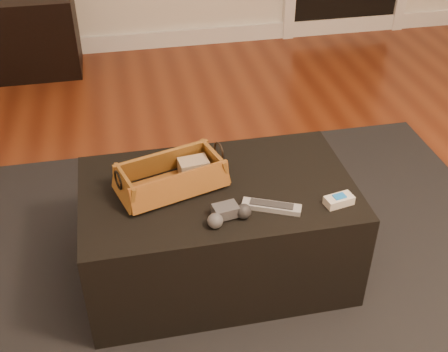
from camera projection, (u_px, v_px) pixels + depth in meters
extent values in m
cube|color=brown|center=(280.00, 338.00, 2.03)|extent=(5.00, 5.50, 0.01)
cube|color=white|center=(177.00, 38.00, 4.17)|extent=(5.00, 0.04, 0.12)
cube|color=black|center=(221.00, 279.00, 2.25)|extent=(2.60, 2.00, 0.01)
cube|color=black|center=(218.00, 230.00, 2.17)|extent=(1.00, 0.60, 0.42)
cube|color=black|center=(168.00, 186.00, 2.01)|extent=(0.21, 0.12, 0.02)
cube|color=tan|center=(194.00, 167.00, 2.07)|extent=(0.11, 0.08, 0.06)
cube|color=#986122|center=(172.00, 187.00, 2.03)|extent=(0.37, 0.25, 0.01)
cube|color=#9F6124|center=(162.00, 162.00, 2.06)|extent=(0.37, 0.14, 0.10)
cube|color=#A15A24|center=(181.00, 187.00, 1.94)|extent=(0.37, 0.14, 0.10)
cube|color=#A56925|center=(215.00, 161.00, 2.07)|extent=(0.08, 0.19, 0.10)
cube|color=brown|center=(123.00, 188.00, 1.93)|extent=(0.08, 0.19, 0.10)
torus|color=black|center=(219.00, 151.00, 2.05)|extent=(0.03, 0.07, 0.07)
torus|color=black|center=(118.00, 180.00, 1.91)|extent=(0.03, 0.07, 0.07)
cube|color=#3E3E42|center=(226.00, 211.00, 1.89)|extent=(0.09, 0.07, 0.04)
sphere|color=#444448|center=(215.00, 221.00, 1.85)|extent=(0.07, 0.07, 0.05)
sphere|color=#252527|center=(244.00, 211.00, 1.89)|extent=(0.07, 0.07, 0.05)
cube|color=#ADAFB5|center=(271.00, 207.00, 1.94)|extent=(0.21, 0.13, 0.02)
cube|color=#28282A|center=(272.00, 204.00, 1.93)|extent=(0.15, 0.09, 0.00)
cube|color=beige|center=(339.00, 200.00, 1.95)|extent=(0.11, 0.07, 0.03)
cube|color=#1B7BE9|center=(340.00, 196.00, 1.94)|extent=(0.05, 0.04, 0.01)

